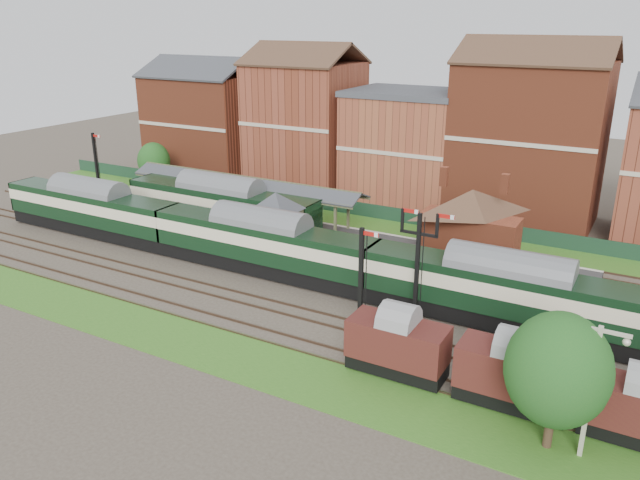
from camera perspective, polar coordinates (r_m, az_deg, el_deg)
The scene contains 20 objects.
ground at distance 50.76m, azimuth -3.11°, elevation -3.47°, with size 160.00×160.00×0.00m, color #473D33.
grass_back at distance 63.93m, azimuth 4.57°, elevation 1.49°, with size 90.00×4.50×0.06m, color #2D6619.
grass_front at distance 42.15m, azimuth -11.96°, elevation -8.98°, with size 90.00×5.00×0.06m, color #2D6619.
fence at distance 65.45m, azimuth 5.33°, elevation 2.56°, with size 90.00×0.12×1.50m, color #193823.
platform at distance 60.78m, azimuth -2.20°, elevation 1.03°, with size 55.00×3.40×1.00m, color #2D2D2D.
signal_box at distance 53.71m, azimuth -4.03°, elevation 1.47°, with size 5.40×5.40×6.00m.
brick_hut at distance 50.68m, azimuth 3.62°, elevation -2.06°, with size 3.20×2.64×2.94m.
station_building at distance 53.23m, azimuth 13.57°, elevation 1.65°, with size 8.10×8.10×5.90m.
canopy at distance 62.85m, azimuth -6.94°, elevation 5.41°, with size 26.00×3.89×4.08m.
semaphore_bracket at distance 41.95m, azimuth 8.94°, elevation -1.97°, with size 3.60×0.25×8.18m.
semaphore_platform_end at distance 74.37m, azimuth -19.74°, elevation 6.29°, with size 1.23×0.25×8.00m.
semaphore_siding at distance 39.01m, azimuth 3.77°, elevation -4.24°, with size 1.23×0.25×8.00m.
yard_lamp at distance 32.05m, azimuth 23.57°, elevation -12.03°, with size 2.60×0.22×7.00m.
town_backdrop at distance 70.30m, azimuth 7.73°, elevation 8.92°, with size 69.00×10.00×16.00m.
dmu_train at distance 50.99m, azimuth -5.38°, elevation -0.21°, with size 59.48×3.12×4.57m.
platform_railcar at distance 61.12m, azimuth -9.02°, elevation 3.13°, with size 20.72×3.26×4.77m.
goods_van_a at distance 37.12m, azimuth 7.11°, elevation -9.40°, with size 5.78×2.51×3.51m.
goods_van_b at distance 35.55m, azimuth 17.23°, elevation -11.56°, with size 5.89×2.55×3.57m.
tree_far at distance 31.89m, azimuth 20.90°, elevation -11.04°, with size 4.94×4.94×7.21m.
tree_back at distance 78.96m, azimuth -14.95°, elevation 6.99°, with size 3.92×3.92×5.72m.
Camera 1 is at (25.22, -39.25, 19.98)m, focal length 35.00 mm.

